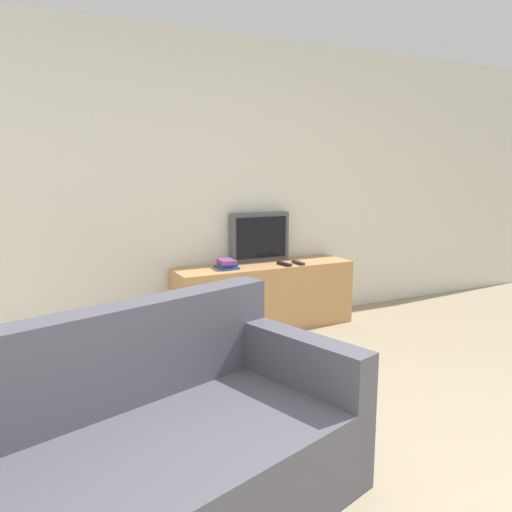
% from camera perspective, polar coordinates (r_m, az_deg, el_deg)
% --- Properties ---
extents(wall_back, '(9.00, 0.06, 2.60)m').
position_cam_1_polar(wall_back, '(4.41, -9.10, 7.92)').
color(wall_back, silver).
rests_on(wall_back, ground_plane).
extents(tv_stand, '(1.65, 0.43, 0.59)m').
position_cam_1_polar(tv_stand, '(4.58, 0.97, -4.62)').
color(tv_stand, tan).
rests_on(tv_stand, ground_plane).
extents(television, '(0.58, 0.09, 0.46)m').
position_cam_1_polar(television, '(4.64, 0.42, 2.18)').
color(television, '#4C4C51').
rests_on(television, tv_stand).
extents(couch, '(2.26, 1.47, 0.86)m').
position_cam_1_polar(couch, '(2.14, -16.53, -23.37)').
color(couch, '#474751').
rests_on(couch, ground_plane).
extents(book_stack, '(0.17, 0.22, 0.08)m').
position_cam_1_polar(book_stack, '(4.34, -3.35, -0.94)').
color(book_stack, '#23478E').
rests_on(book_stack, tv_stand).
extents(remote_on_stand, '(0.06, 0.18, 0.02)m').
position_cam_1_polar(remote_on_stand, '(4.49, 3.25, -0.91)').
color(remote_on_stand, black).
rests_on(remote_on_stand, tv_stand).
extents(remote_secondary, '(0.04, 0.18, 0.02)m').
position_cam_1_polar(remote_secondary, '(4.56, 4.86, -0.76)').
color(remote_secondary, '#2D2D2D').
rests_on(remote_secondary, tv_stand).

